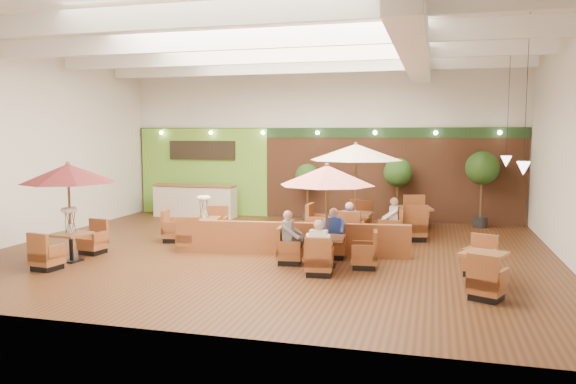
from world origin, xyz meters
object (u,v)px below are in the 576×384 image
(table_0, at_px, (69,186))
(table_5, at_px, (414,221))
(table_2, at_px, (356,174))
(table_4, at_px, (483,270))
(diner_1, at_px, (333,228))
(diner_2, at_px, (290,232))
(service_counter, at_px, (195,201))
(table_3, at_px, (196,227))
(booth_divider, at_px, (290,239))
(diner_0, at_px, (319,241))
(table_1, at_px, (327,195))
(topiary_1, at_px, (398,175))
(topiary_0, at_px, (308,178))
(diner_3, at_px, (350,220))
(topiary_2, at_px, (482,171))
(diner_4, at_px, (392,216))

(table_0, distance_m, table_5, 9.76)
(table_2, bearing_deg, table_4, -50.62)
(diner_1, height_order, diner_2, diner_2)
(service_counter, height_order, table_3, table_3)
(diner_2, bearing_deg, table_5, 144.57)
(table_5, bearing_deg, service_counter, 154.96)
(booth_divider, distance_m, table_3, 3.00)
(table_0, height_order, diner_0, table_0)
(table_5, height_order, diner_0, diner_0)
(table_0, height_order, diner_2, table_0)
(table_1, distance_m, topiary_1, 6.61)
(table_3, distance_m, topiary_0, 5.28)
(diner_3, bearing_deg, table_5, 61.39)
(table_1, height_order, diner_0, table_1)
(diner_2, bearing_deg, diner_1, 128.97)
(table_5, distance_m, topiary_2, 3.06)
(table_0, distance_m, table_2, 7.47)
(table_1, distance_m, table_3, 4.53)
(topiary_1, height_order, topiary_2, topiary_2)
(diner_2, bearing_deg, service_counter, -146.53)
(diner_4, bearing_deg, table_4, -154.19)
(table_3, bearing_deg, diner_1, -23.29)
(table_4, distance_m, diner_2, 4.31)
(diner_1, bearing_deg, table_4, 146.92)
(topiary_0, bearing_deg, diner_0, -75.41)
(diner_1, height_order, diner_4, diner_4)
(service_counter, relative_size, table_4, 1.19)
(topiary_2, height_order, diner_1, topiary_2)
(table_0, xyz_separation_m, table_1, (5.95, 1.06, -0.17))
(table_3, xyz_separation_m, topiary_1, (5.15, 4.74, 1.21))
(table_4, bearing_deg, service_counter, 166.76)
(service_counter, height_order, diner_2, diner_2)
(table_3, distance_m, table_4, 7.80)
(diner_0, height_order, diner_2, diner_2)
(table_5, xyz_separation_m, diner_1, (-1.79, -3.85, 0.35))
(table_1, relative_size, table_5, 0.81)
(diner_0, bearing_deg, diner_4, 73.13)
(table_0, relative_size, diner_0, 3.14)
(table_4, bearing_deg, table_3, -175.84)
(service_counter, distance_m, table_3, 4.99)
(service_counter, xyz_separation_m, diner_4, (7.29, -3.14, 0.18))
(table_2, xyz_separation_m, table_5, (1.59, 1.54, -1.49))
(service_counter, height_order, diner_1, diner_1)
(topiary_1, distance_m, diner_3, 4.55)
(table_4, xyz_separation_m, topiary_1, (-2.16, 7.45, 1.31))
(booth_divider, distance_m, topiary_1, 6.11)
(service_counter, distance_m, table_2, 7.13)
(booth_divider, relative_size, topiary_2, 2.41)
(service_counter, distance_m, table_0, 7.46)
(booth_divider, relative_size, topiary_0, 2.99)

